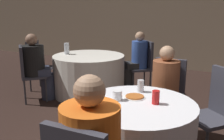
{
  "coord_description": "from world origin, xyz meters",
  "views": [
    {
      "loc": [
        0.63,
        -2.0,
        1.54
      ],
      "look_at": [
        -0.68,
        0.6,
        0.83
      ],
      "focal_mm": 40.0,
      "sensor_mm": 36.0,
      "label": 1
    }
  ],
  "objects_px": {
    "chair_near_northeast": "(218,106)",
    "person_floral_shirt": "(163,95)",
    "table_far": "(89,75)",
    "chair_far_southwest": "(27,69)",
    "chair_far_west": "(37,61)",
    "pizza_plate_near": "(135,97)",
    "table_near": "(137,140)",
    "person_blue_shirt": "(135,62)",
    "soda_can_silver": "(141,86)",
    "chair_near_north": "(167,91)",
    "bottle_far": "(67,49)",
    "chair_far_northeast": "(144,62)",
    "person_black_shirt": "(37,66)",
    "soda_can_red": "(156,97)"
  },
  "relations": [
    {
      "from": "chair_near_northeast",
      "to": "bottle_far",
      "type": "bearing_deg",
      "value": 20.47
    },
    {
      "from": "chair_near_northeast",
      "to": "person_floral_shirt",
      "type": "distance_m",
      "value": 0.6
    },
    {
      "from": "chair_near_north",
      "to": "person_floral_shirt",
      "type": "relative_size",
      "value": 0.84
    },
    {
      "from": "table_far",
      "to": "chair_far_west",
      "type": "distance_m",
      "value": 1.08
    },
    {
      "from": "table_near",
      "to": "person_blue_shirt",
      "type": "xyz_separation_m",
      "value": [
        -0.96,
        2.38,
        0.2
      ]
    },
    {
      "from": "chair_near_northeast",
      "to": "soda_can_silver",
      "type": "relative_size",
      "value": 7.86
    },
    {
      "from": "chair_far_southwest",
      "to": "soda_can_red",
      "type": "height_order",
      "value": "chair_far_southwest"
    },
    {
      "from": "chair_far_southwest",
      "to": "pizza_plate_near",
      "type": "relative_size",
      "value": 4.74
    },
    {
      "from": "bottle_far",
      "to": "table_far",
      "type": "bearing_deg",
      "value": 11.15
    },
    {
      "from": "chair_near_northeast",
      "to": "person_blue_shirt",
      "type": "relative_size",
      "value": 0.84
    },
    {
      "from": "table_near",
      "to": "table_far",
      "type": "xyz_separation_m",
      "value": [
        -1.65,
        1.82,
        0.0
      ]
    },
    {
      "from": "person_black_shirt",
      "to": "soda_can_red",
      "type": "xyz_separation_m",
      "value": [
        2.42,
        -1.11,
        0.19
      ]
    },
    {
      "from": "table_near",
      "to": "chair_far_northeast",
      "type": "relative_size",
      "value": 1.09
    },
    {
      "from": "chair_near_north",
      "to": "soda_can_silver",
      "type": "xyz_separation_m",
      "value": [
        -0.12,
        -0.64,
        0.23
      ]
    },
    {
      "from": "table_far",
      "to": "chair_far_southwest",
      "type": "height_order",
      "value": "chair_far_southwest"
    },
    {
      "from": "table_near",
      "to": "table_far",
      "type": "relative_size",
      "value": 0.81
    },
    {
      "from": "chair_far_southwest",
      "to": "person_floral_shirt",
      "type": "bearing_deg",
      "value": 36.66
    },
    {
      "from": "chair_near_north",
      "to": "person_floral_shirt",
      "type": "bearing_deg",
      "value": 90.0
    },
    {
      "from": "chair_far_southwest",
      "to": "soda_can_silver",
      "type": "distance_m",
      "value": 2.42
    },
    {
      "from": "table_far",
      "to": "chair_far_northeast",
      "type": "relative_size",
      "value": 1.35
    },
    {
      "from": "person_black_shirt",
      "to": "pizza_plate_near",
      "type": "xyz_separation_m",
      "value": [
        2.19,
        -1.04,
        0.14
      ]
    },
    {
      "from": "pizza_plate_near",
      "to": "table_near",
      "type": "bearing_deg",
      "value": -57.31
    },
    {
      "from": "chair_far_west",
      "to": "pizza_plate_near",
      "type": "distance_m",
      "value": 3.02
    },
    {
      "from": "person_blue_shirt",
      "to": "bottle_far",
      "type": "distance_m",
      "value": 1.31
    },
    {
      "from": "chair_far_northeast",
      "to": "soda_can_red",
      "type": "relative_size",
      "value": 7.86
    },
    {
      "from": "person_black_shirt",
      "to": "soda_can_red",
      "type": "relative_size",
      "value": 9.47
    },
    {
      "from": "chair_far_southwest",
      "to": "soda_can_silver",
      "type": "xyz_separation_m",
      "value": [
        2.29,
        -0.73,
        0.23
      ]
    },
    {
      "from": "table_far",
      "to": "soda_can_silver",
      "type": "xyz_separation_m",
      "value": [
        1.56,
        -1.51,
        0.43
      ]
    },
    {
      "from": "chair_near_north",
      "to": "bottle_far",
      "type": "relative_size",
      "value": 4.61
    },
    {
      "from": "chair_near_north",
      "to": "soda_can_red",
      "type": "bearing_deg",
      "value": 99.37
    },
    {
      "from": "chair_far_west",
      "to": "chair_far_southwest",
      "type": "bearing_deg",
      "value": 17.76
    },
    {
      "from": "table_near",
      "to": "pizza_plate_near",
      "type": "xyz_separation_m",
      "value": [
        -0.08,
        0.12,
        0.38
      ]
    },
    {
      "from": "pizza_plate_near",
      "to": "soda_can_silver",
      "type": "xyz_separation_m",
      "value": [
        -0.01,
        0.19,
        0.05
      ]
    },
    {
      "from": "person_floral_shirt",
      "to": "soda_can_silver",
      "type": "distance_m",
      "value": 0.53
    },
    {
      "from": "person_blue_shirt",
      "to": "soda_can_silver",
      "type": "bearing_deg",
      "value": 163.6
    },
    {
      "from": "soda_can_red",
      "to": "bottle_far",
      "type": "xyz_separation_m",
      "value": [
        -2.22,
        1.68,
        0.04
      ]
    },
    {
      "from": "table_far",
      "to": "bottle_far",
      "type": "bearing_deg",
      "value": -168.85
    },
    {
      "from": "chair_far_northeast",
      "to": "bottle_far",
      "type": "xyz_separation_m",
      "value": [
        -1.25,
        -0.76,
        0.27
      ]
    },
    {
      "from": "table_near",
      "to": "chair_far_northeast",
      "type": "distance_m",
      "value": 2.63
    },
    {
      "from": "table_near",
      "to": "bottle_far",
      "type": "distance_m",
      "value": 2.74
    },
    {
      "from": "chair_far_southwest",
      "to": "person_floral_shirt",
      "type": "relative_size",
      "value": 0.84
    },
    {
      "from": "chair_far_southwest",
      "to": "chair_far_west",
      "type": "height_order",
      "value": "same"
    },
    {
      "from": "person_floral_shirt",
      "to": "pizza_plate_near",
      "type": "bearing_deg",
      "value": 83.0
    },
    {
      "from": "person_floral_shirt",
      "to": "table_near",
      "type": "bearing_deg",
      "value": 90.0
    },
    {
      "from": "pizza_plate_near",
      "to": "soda_can_red",
      "type": "distance_m",
      "value": 0.24
    },
    {
      "from": "chair_near_northeast",
      "to": "person_black_shirt",
      "type": "bearing_deg",
      "value": 32.53
    },
    {
      "from": "table_far",
      "to": "soda_can_silver",
      "type": "bearing_deg",
      "value": -44.08
    },
    {
      "from": "person_floral_shirt",
      "to": "chair_near_north",
      "type": "bearing_deg",
      "value": -90.0
    },
    {
      "from": "person_floral_shirt",
      "to": "table_far",
      "type": "bearing_deg",
      "value": -30.26
    },
    {
      "from": "soda_can_red",
      "to": "chair_far_northeast",
      "type": "bearing_deg",
      "value": 111.68
    }
  ]
}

